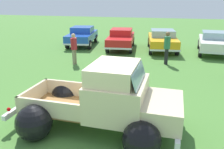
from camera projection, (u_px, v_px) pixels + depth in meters
The scene contains 8 objects.
ground_plane at pixel (95, 127), 6.52m from camera, with size 80.00×80.00×0.00m, color #477A33.
vintage_pickup_truck at pixel (108, 104), 6.18m from camera, with size 4.64×2.81×1.96m.
show_car_0 at pixel (82, 35), 17.74m from camera, with size 2.48×4.41×1.43m.
show_car_1 at pixel (121, 38), 16.46m from camera, with size 2.29×4.43×1.43m.
show_car_2 at pixel (162, 39), 15.97m from camera, with size 2.46×4.49×1.43m.
show_car_3 at pixel (214, 42), 15.08m from camera, with size 2.20×4.24×1.43m.
spectator_0 at pixel (74, 47), 12.48m from camera, with size 0.37×0.54×1.71m.
spectator_1 at pixel (167, 46), 12.43m from camera, with size 0.43×0.53×1.81m.
Camera 1 is at (1.93, -5.39, 3.49)m, focal length 36.41 mm.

